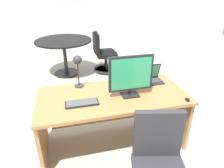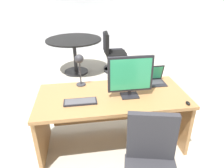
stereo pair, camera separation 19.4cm
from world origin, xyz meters
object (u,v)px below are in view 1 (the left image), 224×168
(desk, at_px, (112,107))
(monitor, at_px, (131,74))
(desk_lamp, at_px, (78,64))
(laptop, at_px, (149,76))
(meeting_chair_near, at_px, (103,55))
(keyboard, at_px, (82,103))
(meeting_chair_far, at_px, (104,56))
(meeting_table, at_px, (64,49))
(mouse, at_px, (187,100))

(desk, height_order, monitor, monitor)
(desk_lamp, bearing_deg, laptop, -1.98)
(desk, xyz_separation_m, meeting_chair_near, (0.42, 2.52, -0.17))
(keyboard, bearing_deg, laptop, 21.95)
(keyboard, xyz_separation_m, meeting_chair_far, (0.79, 2.58, -0.37))
(monitor, distance_m, meeting_table, 2.68)
(desk, height_order, meeting_chair_near, meeting_chair_near)
(mouse, relative_size, desk_lamp, 0.17)
(desk, distance_m, meeting_table, 2.50)
(desk, distance_m, mouse, 0.89)
(laptop, bearing_deg, meeting_table, 114.95)
(monitor, xyz_separation_m, meeting_chair_far, (0.22, 2.52, -0.62))
(laptop, bearing_deg, mouse, -71.70)
(laptop, height_order, meeting_chair_far, laptop)
(mouse, xyz_separation_m, meeting_table, (-1.24, 2.84, -0.14))
(desk, distance_m, laptop, 0.67)
(desk, bearing_deg, laptop, 20.39)
(meeting_chair_near, distance_m, meeting_chair_far, 0.12)
(meeting_chair_near, bearing_deg, mouse, -83.06)
(meeting_table, relative_size, meeting_chair_far, 1.33)
(mouse, bearing_deg, desk, 153.34)
(monitor, xyz_separation_m, meeting_table, (-0.66, 2.57, -0.39))
(laptop, xyz_separation_m, mouse, (0.20, -0.60, -0.05))
(desk_lamp, distance_m, meeting_table, 2.26)
(laptop, xyz_separation_m, meeting_table, (-1.04, 2.24, -0.19))
(monitor, relative_size, desk_lamp, 1.21)
(meeting_chair_far, bearing_deg, meeting_table, 176.72)
(keyboard, distance_m, meeting_table, 2.63)
(meeting_chair_far, bearing_deg, laptop, -85.88)
(meeting_chair_near, bearing_deg, desk, -99.36)
(desk_lamp, relative_size, meeting_table, 0.34)
(desk, height_order, keyboard, keyboard)
(desk, xyz_separation_m, mouse, (0.77, -0.39, 0.22))
(laptop, relative_size, keyboard, 0.87)
(keyboard, xyz_separation_m, mouse, (1.15, -0.22, 0.00))
(laptop, distance_m, meeting_chair_near, 2.35)
(laptop, bearing_deg, keyboard, -158.05)
(monitor, distance_m, meeting_chair_far, 2.60)
(desk, bearing_deg, meeting_chair_near, 80.64)
(monitor, distance_m, mouse, 0.69)
(monitor, xyz_separation_m, mouse, (0.58, -0.27, -0.25))
(desk_lamp, xyz_separation_m, meeting_table, (-0.11, 2.21, -0.43))
(desk, relative_size, monitor, 3.45)
(meeting_table, xyz_separation_m, meeting_chair_near, (0.89, 0.06, -0.24))
(keyboard, bearing_deg, meeting_table, 92.11)
(desk, height_order, mouse, mouse)
(laptop, distance_m, desk_lamp, 0.96)
(mouse, relative_size, meeting_table, 0.06)
(laptop, relative_size, mouse, 4.38)
(desk_lamp, xyz_separation_m, meeting_chair_near, (0.77, 2.28, -0.67))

